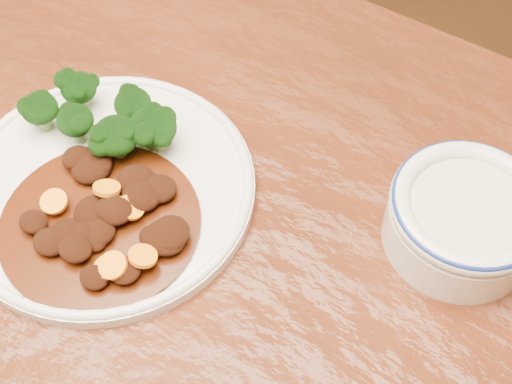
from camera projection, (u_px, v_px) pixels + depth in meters
The scene contains 5 objects.
dining_table at pixel (78, 279), 0.72m from camera, with size 1.57×1.03×0.75m.
dinner_plate at pixel (106, 187), 0.68m from camera, with size 0.29×0.29×0.02m.
broccoli_florets at pixel (111, 118), 0.69m from camera, with size 0.15×0.10×0.05m.
mince_stew at pixel (110, 217), 0.64m from camera, with size 0.18×0.18×0.03m.
dip_bowl at pixel (465, 217), 0.63m from camera, with size 0.14×0.14×0.06m.
Camera 1 is at (0.36, -0.16, 1.31)m, focal length 50.00 mm.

